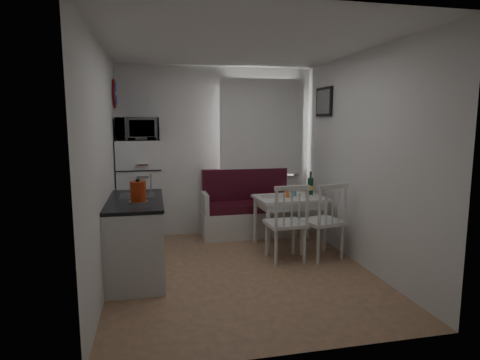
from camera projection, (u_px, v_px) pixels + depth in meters
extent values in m
cube|color=#8E6C4B|center=(241.00, 272.00, 4.77)|extent=(3.00, 3.50, 0.02)
cube|color=white|center=(241.00, 45.00, 4.39)|extent=(3.00, 3.50, 0.02)
cube|color=white|center=(217.00, 152.00, 6.27)|extent=(3.00, 0.02, 2.60)
cube|color=white|center=(293.00, 188.00, 2.88)|extent=(3.00, 0.02, 2.60)
cube|color=white|center=(104.00, 166.00, 4.26)|extent=(0.02, 3.50, 2.60)
cube|color=white|center=(361.00, 160.00, 4.89)|extent=(0.02, 3.50, 2.60)
cube|color=silver|center=(261.00, 131.00, 6.34)|extent=(1.22, 0.06, 1.47)
cube|color=white|center=(262.00, 127.00, 6.26)|extent=(1.35, 0.02, 1.50)
cube|color=silver|center=(136.00, 239.00, 4.60)|extent=(0.60, 1.30, 0.86)
cube|color=black|center=(135.00, 200.00, 4.53)|extent=(0.62, 1.32, 0.03)
cube|color=#99999E|center=(138.00, 199.00, 4.78)|extent=(0.40, 0.40, 0.10)
cylinder|color=silver|center=(151.00, 182.00, 4.96)|extent=(0.02, 0.02, 0.26)
cylinder|color=#1A2E9C|center=(115.00, 94.00, 5.55)|extent=(0.03, 0.40, 0.40)
cube|color=black|center=(324.00, 102.00, 5.84)|extent=(0.04, 0.52, 0.42)
cube|color=silver|center=(248.00, 223.00, 6.26)|extent=(1.43, 0.55, 0.40)
cube|color=#4C1121|center=(248.00, 206.00, 6.22)|extent=(1.37, 0.51, 0.13)
cube|color=#4C1121|center=(245.00, 185.00, 6.38)|extent=(1.37, 0.11, 0.51)
cube|color=silver|center=(290.00, 198.00, 5.67)|extent=(0.99, 0.72, 0.04)
cube|color=silver|center=(289.00, 203.00, 5.69)|extent=(0.89, 0.62, 0.11)
cylinder|color=silver|center=(289.00, 222.00, 5.73)|extent=(0.06, 0.06, 0.68)
cube|color=silver|center=(285.00, 224.00, 5.10)|extent=(0.49, 0.47, 0.04)
cube|color=silver|center=(291.00, 206.00, 4.87)|extent=(0.45, 0.07, 0.49)
cube|color=silver|center=(322.00, 222.00, 5.21)|extent=(0.56, 0.55, 0.04)
cube|color=silver|center=(329.00, 204.00, 4.97)|extent=(0.44, 0.15, 0.49)
cube|color=white|center=(140.00, 193.00, 5.76)|extent=(0.60, 0.60, 1.51)
imported|color=white|center=(138.00, 129.00, 5.58)|extent=(0.58, 0.39, 0.32)
cylinder|color=#AC2E0D|center=(138.00, 192.00, 4.25)|extent=(0.20, 0.20, 0.26)
cylinder|color=orange|center=(287.00, 194.00, 5.61)|extent=(0.05, 0.05, 0.09)
cylinder|color=#6FA9BE|center=(294.00, 192.00, 5.73)|extent=(0.07, 0.07, 0.11)
cylinder|color=white|center=(269.00, 197.00, 5.63)|extent=(0.22, 0.22, 0.02)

